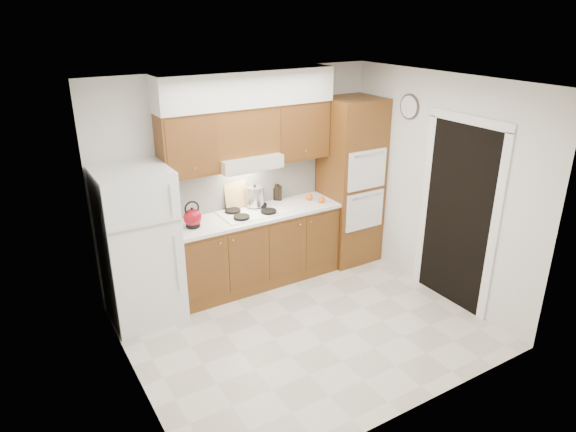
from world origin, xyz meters
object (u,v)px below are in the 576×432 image
object	(u,v)px
fridge	(139,247)
oven_cabinet	(350,182)
kettle	(193,218)
stock_pot	(255,196)

from	to	relation	value
fridge	oven_cabinet	distance (m)	2.86
kettle	stock_pot	distance (m)	0.91
oven_cabinet	kettle	bearing A→B (deg)	-179.71
fridge	stock_pot	size ratio (longest dim) A/B	7.33
oven_cabinet	kettle	world-z (taller)	oven_cabinet
oven_cabinet	stock_pot	xyz separation A→B (m)	(-1.33, 0.17, -0.01)
oven_cabinet	kettle	size ratio (longest dim) A/B	10.68
fridge	oven_cabinet	size ratio (longest dim) A/B	0.78
fridge	kettle	bearing A→B (deg)	2.16
stock_pot	kettle	bearing A→B (deg)	-168.18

